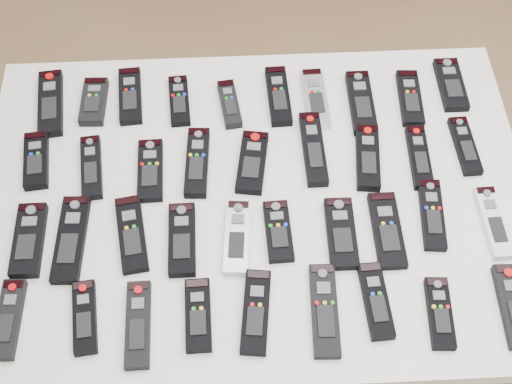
{
  "coord_description": "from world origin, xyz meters",
  "views": [
    {
      "loc": [
        -0.16,
        -0.91,
        2.13
      ],
      "look_at": [
        -0.12,
        -0.03,
        0.8
      ],
      "focal_mm": 50.0,
      "sensor_mm": 36.0,
      "label": 1
    }
  ],
  "objects_px": {
    "remote_7": "(361,103)",
    "remote_8": "(410,98)",
    "table": "(256,210)",
    "remote_27": "(432,215)",
    "remote_3": "(179,101)",
    "remote_35": "(376,301)",
    "remote_12": "(150,170)",
    "remote_36": "(440,313)",
    "remote_10": "(36,161)",
    "remote_34": "(324,310)",
    "remote_13": "(197,162)",
    "remote_14": "(252,162)",
    "remote_11": "(91,167)",
    "remote_29": "(9,319)",
    "remote_30": "(85,317)",
    "remote_33": "(256,312)",
    "remote_4": "(230,104)",
    "remote_0": "(51,103)",
    "remote_16": "(368,157)",
    "remote_17": "(419,157)",
    "remote_19": "(29,240)",
    "remote_22": "(182,239)",
    "remote_21": "(132,234)",
    "remote_18": "(465,146)",
    "remote_1": "(94,102)",
    "remote_31": "(138,324)",
    "remote_28": "(493,222)",
    "remote_26": "(387,230)",
    "remote_2": "(130,96)",
    "remote_15": "(313,149)",
    "remote_6": "(315,99)",
    "remote_25": "(341,233)",
    "remote_24": "(278,231)",
    "remote_9": "(451,85)",
    "remote_20": "(71,239)",
    "remote_23": "(237,237)",
    "remote_32": "(198,315)"
  },
  "relations": [
    {
      "from": "remote_1",
      "to": "remote_16",
      "type": "relative_size",
      "value": 0.78
    },
    {
      "from": "table",
      "to": "remote_31",
      "type": "height_order",
      "value": "remote_31"
    },
    {
      "from": "remote_32",
      "to": "remote_12",
      "type": "bearing_deg",
      "value": 105.37
    },
    {
      "from": "remote_0",
      "to": "remote_22",
      "type": "height_order",
      "value": "same"
    },
    {
      "from": "table",
      "to": "remote_26",
      "type": "bearing_deg",
      "value": -20.93
    },
    {
      "from": "remote_34",
      "to": "remote_31",
      "type": "bearing_deg",
      "value": -176.05
    },
    {
      "from": "remote_1",
      "to": "remote_8",
      "type": "xyz_separation_m",
      "value": [
        0.78,
        -0.02,
        -0.0
      ]
    },
    {
      "from": "remote_31",
      "to": "remote_26",
      "type": "bearing_deg",
      "value": 19.11
    },
    {
      "from": "remote_19",
      "to": "remote_22",
      "type": "distance_m",
      "value": 0.33
    },
    {
      "from": "remote_9",
      "to": "remote_29",
      "type": "bearing_deg",
      "value": -150.1
    },
    {
      "from": "table",
      "to": "remote_27",
      "type": "distance_m",
      "value": 0.4
    },
    {
      "from": "remote_18",
      "to": "remote_19",
      "type": "xyz_separation_m",
      "value": [
        -1.0,
        -0.21,
        0.0
      ]
    },
    {
      "from": "remote_18",
      "to": "remote_22",
      "type": "relative_size",
      "value": 0.94
    },
    {
      "from": "table",
      "to": "remote_8",
      "type": "distance_m",
      "value": 0.48
    },
    {
      "from": "remote_3",
      "to": "remote_20",
      "type": "xyz_separation_m",
      "value": [
        -0.23,
        -0.38,
        0.0
      ]
    },
    {
      "from": "remote_1",
      "to": "remote_33",
      "type": "bearing_deg",
      "value": -55.16
    },
    {
      "from": "remote_7",
      "to": "remote_12",
      "type": "xyz_separation_m",
      "value": [
        -0.51,
        -0.18,
        -0.0
      ]
    },
    {
      "from": "remote_7",
      "to": "remote_8",
      "type": "distance_m",
      "value": 0.12
    },
    {
      "from": "remote_12",
      "to": "remote_36",
      "type": "bearing_deg",
      "value": -34.03
    },
    {
      "from": "remote_21",
      "to": "remote_7",
      "type": "bearing_deg",
      "value": 23.83
    },
    {
      "from": "remote_2",
      "to": "remote_29",
      "type": "bearing_deg",
      "value": -114.29
    },
    {
      "from": "remote_10",
      "to": "remote_34",
      "type": "relative_size",
      "value": 0.76
    },
    {
      "from": "remote_10",
      "to": "remote_24",
      "type": "relative_size",
      "value": 1.04
    },
    {
      "from": "remote_16",
      "to": "remote_23",
      "type": "relative_size",
      "value": 1.0
    },
    {
      "from": "remote_10",
      "to": "remote_19",
      "type": "xyz_separation_m",
      "value": [
        0.01,
        -0.21,
        0.0
      ]
    },
    {
      "from": "remote_16",
      "to": "remote_17",
      "type": "bearing_deg",
      "value": 4.09
    },
    {
      "from": "remote_4",
      "to": "remote_14",
      "type": "height_order",
      "value": "same"
    },
    {
      "from": "remote_34",
      "to": "remote_30",
      "type": "bearing_deg",
      "value": -178.87
    },
    {
      "from": "remote_3",
      "to": "remote_35",
      "type": "bearing_deg",
      "value": -57.59
    },
    {
      "from": "remote_16",
      "to": "remote_36",
      "type": "xyz_separation_m",
      "value": [
        0.09,
        -0.4,
        -0.0
      ]
    },
    {
      "from": "table",
      "to": "remote_35",
      "type": "height_order",
      "value": "remote_35"
    },
    {
      "from": "remote_21",
      "to": "remote_18",
      "type": "bearing_deg",
      "value": 6.16
    },
    {
      "from": "remote_3",
      "to": "remote_7",
      "type": "xyz_separation_m",
      "value": [
        0.45,
        -0.03,
        0.0
      ]
    },
    {
      "from": "remote_6",
      "to": "remote_10",
      "type": "bearing_deg",
      "value": -168.72
    },
    {
      "from": "remote_25",
      "to": "remote_35",
      "type": "distance_m",
      "value": 0.17
    },
    {
      "from": "remote_1",
      "to": "remote_24",
      "type": "bearing_deg",
      "value": -40.13
    },
    {
      "from": "remote_20",
      "to": "remote_23",
      "type": "xyz_separation_m",
      "value": [
        0.36,
        -0.01,
        -0.0
      ]
    },
    {
      "from": "remote_0",
      "to": "remote_30",
      "type": "bearing_deg",
      "value": -82.91
    },
    {
      "from": "remote_11",
      "to": "remote_15",
      "type": "bearing_deg",
      "value": -2.94
    },
    {
      "from": "remote_20",
      "to": "remote_24",
      "type": "relative_size",
      "value": 1.41
    },
    {
      "from": "remote_11",
      "to": "remote_29",
      "type": "height_order",
      "value": "same"
    },
    {
      "from": "remote_30",
      "to": "remote_33",
      "type": "distance_m",
      "value": 0.35
    },
    {
      "from": "remote_0",
      "to": "remote_2",
      "type": "bearing_deg",
      "value": -1.18
    },
    {
      "from": "remote_16",
      "to": "remote_19",
      "type": "xyz_separation_m",
      "value": [
        -0.76,
        -0.18,
        0.0
      ]
    },
    {
      "from": "table",
      "to": "remote_7",
      "type": "xyz_separation_m",
      "value": [
        0.27,
        0.26,
        0.07
      ]
    },
    {
      "from": "remote_33",
      "to": "remote_28",
      "type": "bearing_deg",
      "value": 26.02
    },
    {
      "from": "remote_30",
      "to": "remote_19",
      "type": "bearing_deg",
      "value": 119.88
    },
    {
      "from": "remote_12",
      "to": "remote_15",
      "type": "height_order",
      "value": "remote_15"
    },
    {
      "from": "remote_12",
      "to": "remote_34",
      "type": "relative_size",
      "value": 0.82
    },
    {
      "from": "remote_13",
      "to": "remote_14",
      "type": "distance_m",
      "value": 0.13
    }
  ]
}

